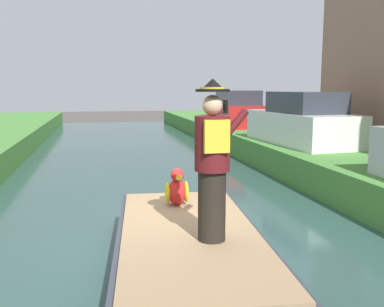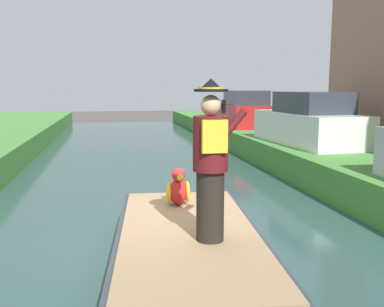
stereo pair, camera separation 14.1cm
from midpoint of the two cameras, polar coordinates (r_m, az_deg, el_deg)
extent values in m
plane|color=#4C4742|center=(6.51, -2.75, -13.43)|extent=(80.00, 80.00, 0.00)
cube|color=#2D4C47|center=(6.49, -2.75, -13.03)|extent=(6.88, 48.00, 0.10)
cube|color=#333842|center=(5.51, -1.10, -13.40)|extent=(2.19, 4.35, 0.56)
cube|color=#997A56|center=(5.40, -1.11, -10.40)|extent=(2.01, 4.00, 0.05)
cylinder|color=black|center=(4.95, 1.84, -6.94)|extent=(0.32, 0.32, 0.82)
cylinder|color=#561419|center=(4.81, 1.88, 1.36)|extent=(0.40, 0.40, 0.62)
cube|color=gold|center=(4.61, 2.46, 2.29)|extent=(0.28, 0.06, 0.36)
sphere|color=#DBA884|center=(4.77, 1.91, 6.43)|extent=(0.23, 0.23, 0.23)
cylinder|color=black|center=(4.77, 1.92, 8.41)|extent=(0.38, 0.38, 0.03)
cone|color=black|center=(4.77, 1.92, 9.25)|extent=(0.26, 0.26, 0.12)
cylinder|color=gold|center=(4.77, 1.92, 8.71)|extent=(0.29, 0.29, 0.02)
cylinder|color=#561419|center=(4.81, 4.56, 3.49)|extent=(0.38, 0.09, 0.43)
cube|color=black|center=(4.75, 3.62, 6.28)|extent=(0.03, 0.08, 0.15)
ellipsoid|color=red|center=(6.45, -2.66, -5.15)|extent=(0.26, 0.32, 0.40)
sphere|color=red|center=(6.35, -2.62, -2.87)|extent=(0.20, 0.20, 0.20)
cone|color=yellow|center=(6.26, -2.46, -3.14)|extent=(0.09, 0.09, 0.09)
ellipsoid|color=yellow|center=(6.43, -3.90, -5.20)|extent=(0.08, 0.20, 0.32)
ellipsoid|color=yellow|center=(6.47, -1.44, -5.09)|extent=(0.08, 0.20, 0.32)
cube|color=white|center=(12.93, 14.05, 3.34)|extent=(1.95, 4.10, 0.90)
cube|color=#2D333D|center=(12.70, 14.57, 6.62)|extent=(1.58, 2.29, 0.60)
cube|color=red|center=(18.56, 5.71, 5.13)|extent=(1.89, 4.08, 0.90)
cube|color=#2D333D|center=(18.33, 5.94, 7.43)|extent=(1.55, 2.27, 0.60)
camera|label=1|loc=(0.07, -90.72, -0.11)|focal=40.02mm
camera|label=2|loc=(0.07, 89.28, 0.11)|focal=40.02mm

